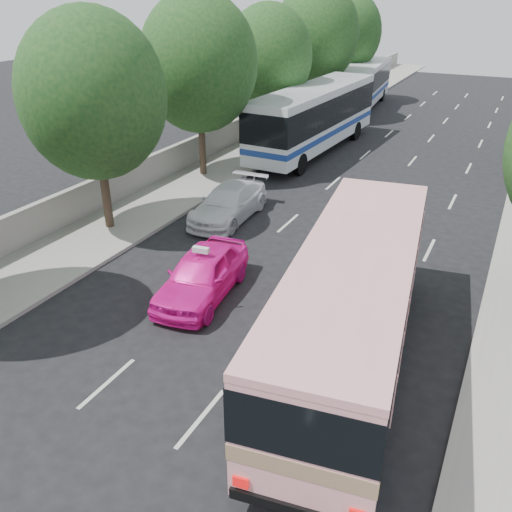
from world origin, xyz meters
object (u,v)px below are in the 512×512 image
Objects in this scene: pink_taxi at (202,274)px; tour_coach_rear at (363,82)px; tour_coach_front at (315,114)px; pink_bus at (354,296)px; white_pickup at (229,203)px.

tour_coach_rear is (-4.30, 32.92, 1.33)m from pink_taxi.
pink_bus is at bearing -63.41° from tour_coach_front.
tour_coach_rear is (-9.83, 34.34, -0.05)m from pink_bus.
pink_bus is 2.37× the size of pink_taxi.
pink_bus is 21.46m from tour_coach_front.
white_pickup is 26.70m from tour_coach_rear.
pink_taxi is 33.23m from tour_coach_rear.
white_pickup is 0.38× the size of tour_coach_front.
pink_bus is 11.25m from white_pickup.
pink_taxi is 0.36× the size of tour_coach_front.
pink_taxi is (-5.53, 1.42, -1.38)m from pink_bus.
pink_bus is 5.88m from pink_taxi.
pink_taxi reaches higher than white_pickup.
tour_coach_front is at bearing -90.41° from tour_coach_rear.
tour_coach_front reaches higher than tour_coach_rear.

